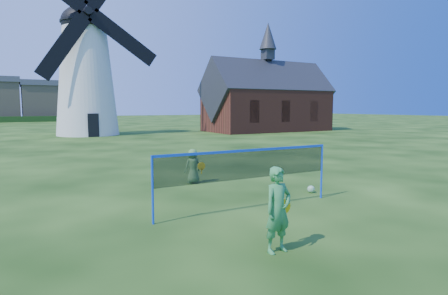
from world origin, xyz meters
TOP-DOWN VIEW (x-y plane):
  - ground at (0.00, 0.00)m, footprint 220.00×220.00m
  - windmill at (1.20, 28.45)m, footprint 12.12×5.59m
  - chapel at (19.42, 25.35)m, footprint 13.72×6.65m
  - badminton_net at (0.31, -0.54)m, footprint 5.05×0.05m
  - player_girl at (-0.75, -3.19)m, footprint 0.72×0.42m
  - player_boy at (0.47, 3.18)m, footprint 0.66×0.44m
  - play_ball at (3.03, 0.12)m, footprint 0.22×0.22m

SIDE VIEW (x-z plane):
  - ground at x=0.00m, z-range 0.00..0.00m
  - play_ball at x=3.03m, z-range 0.00..0.22m
  - player_boy at x=0.47m, z-range 0.00..1.18m
  - player_girl at x=-0.75m, z-range 0.00..1.55m
  - badminton_net at x=0.31m, z-range 0.36..1.91m
  - chapel at x=19.42m, z-range -2.54..9.07m
  - windmill at x=1.20m, z-range -2.54..14.31m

